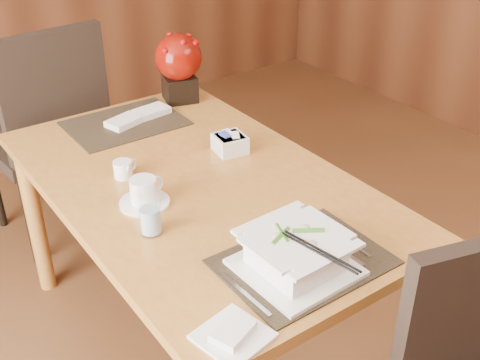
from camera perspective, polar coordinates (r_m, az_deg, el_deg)
dining_table at (r=2.10m, az=-3.98°, el=-2.29°), size 0.90×1.50×0.75m
placemat_near at (r=1.68m, az=5.99°, el=-7.71°), size 0.45×0.33×0.01m
placemat_far at (r=2.48m, az=-10.83°, el=5.31°), size 0.45×0.33×0.01m
soup_setting at (r=1.61m, az=5.34°, el=-7.00°), size 0.29×0.29×0.11m
coffee_cup at (r=1.91m, az=-9.11°, el=-1.28°), size 0.16×0.16×0.09m
water_glass at (r=1.76m, az=-8.55°, el=-2.90°), size 0.07×0.07×0.15m
creamer_jug at (r=2.08m, az=-11.04°, el=1.01°), size 0.10×0.10×0.06m
sugar_caddy at (r=2.21m, az=-0.96°, el=3.47°), size 0.12×0.12×0.06m
berry_decor at (r=2.62m, az=-5.85°, el=10.93°), size 0.20×0.20×0.29m
napkins_far at (r=2.50m, az=-9.43°, el=6.05°), size 0.29×0.15×0.02m
bread_plate at (r=1.45m, az=-0.67°, el=-14.59°), size 0.18×0.18×0.01m
far_chair at (r=2.88m, az=-17.71°, el=4.84°), size 0.55×0.55×1.08m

